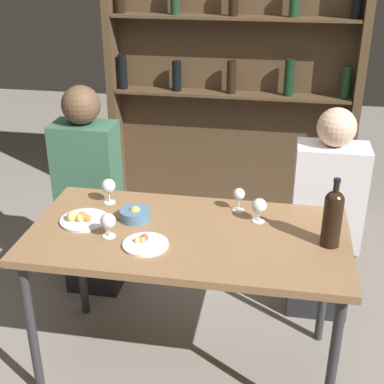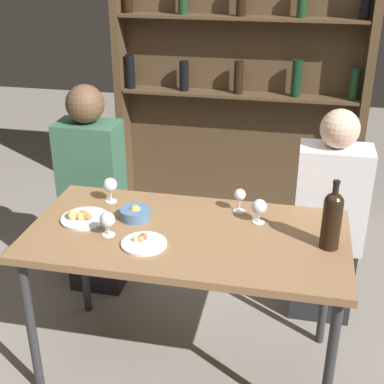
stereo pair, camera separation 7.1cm
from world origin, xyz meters
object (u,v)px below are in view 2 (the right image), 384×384
object	(u,v)px
wine_glass_2	(259,207)
snack_bowl	(135,213)
wine_bottle	(332,218)
seated_person_left	(93,196)
food_plate_0	(144,243)
seated_person_right	(328,224)
wine_glass_1	(240,196)
food_plate_1	(83,217)
wine_glass_3	(107,220)
wine_glass_0	(110,185)

from	to	relation	value
wine_glass_2	snack_bowl	xyz separation A→B (m)	(-0.58, -0.08, -0.05)
wine_bottle	wine_glass_2	bearing A→B (deg)	153.58
seated_person_left	food_plate_0	bearing A→B (deg)	-53.80
seated_person_left	seated_person_right	xyz separation A→B (m)	(1.35, 0.00, -0.03)
wine_glass_1	snack_bowl	bearing A→B (deg)	-160.08
wine_glass_1	food_plate_1	world-z (taller)	wine_glass_1
food_plate_0	wine_glass_3	bearing A→B (deg)	165.40
wine_bottle	food_plate_0	distance (m)	0.81
wine_glass_2	food_plate_1	world-z (taller)	wine_glass_2
wine_glass_2	seated_person_right	size ratio (longest dim) A/B	0.10
wine_glass_3	wine_bottle	bearing A→B (deg)	5.90
wine_glass_0	wine_glass_2	xyz separation A→B (m)	(0.75, -0.07, -0.01)
food_plate_1	seated_person_right	xyz separation A→B (m)	(1.16, 0.57, -0.21)
wine_glass_3	snack_bowl	world-z (taller)	wine_glass_3
wine_bottle	wine_glass_1	xyz separation A→B (m)	(-0.42, 0.25, -0.06)
wine_glass_1	wine_glass_2	bearing A→B (deg)	-41.82
snack_bowl	wine_glass_3	bearing A→B (deg)	-111.88
wine_glass_3	food_plate_0	world-z (taller)	wine_glass_3
wine_glass_1	wine_bottle	bearing A→B (deg)	-30.72
wine_glass_2	snack_bowl	size ratio (longest dim) A/B	0.82
snack_bowl	seated_person_right	size ratio (longest dim) A/B	0.12
wine_glass_0	seated_person_left	distance (m)	0.50
wine_bottle	food_plate_1	world-z (taller)	wine_bottle
wine_glass_1	food_plate_1	distance (m)	0.75
food_plate_1	seated_person_left	xyz separation A→B (m)	(-0.18, 0.57, -0.18)
wine_glass_1	wine_glass_3	bearing A→B (deg)	-147.35
wine_glass_0	snack_bowl	xyz separation A→B (m)	(0.17, -0.15, -0.06)
wine_bottle	wine_glass_1	bearing A→B (deg)	149.28
wine_bottle	snack_bowl	world-z (taller)	wine_bottle
snack_bowl	wine_bottle	bearing A→B (deg)	-4.98
wine_glass_0	wine_glass_2	bearing A→B (deg)	-5.13
wine_bottle	food_plate_1	bearing A→B (deg)	179.50
snack_bowl	seated_person_right	xyz separation A→B (m)	(0.93, 0.50, -0.22)
seated_person_left	snack_bowl	bearing A→B (deg)	-49.71
seated_person_left	wine_glass_1	bearing A→B (deg)	-19.99
wine_glass_2	seated_person_left	distance (m)	1.11
wine_glass_0	food_plate_1	world-z (taller)	wine_glass_0
wine_bottle	wine_glass_1	distance (m)	0.49
wine_glass_0	wine_bottle	bearing A→B (deg)	-11.89
food_plate_1	seated_person_left	distance (m)	0.62
wine_glass_2	seated_person_right	world-z (taller)	seated_person_right
food_plate_1	seated_person_right	distance (m)	1.31
wine_glass_1	wine_glass_2	world-z (taller)	wine_glass_1
snack_bowl	seated_person_right	distance (m)	1.08
food_plate_0	seated_person_right	world-z (taller)	seated_person_right
wine_glass_0	wine_glass_3	size ratio (longest dim) A/B	1.13
wine_glass_1	seated_person_right	size ratio (longest dim) A/B	0.10
wine_glass_0	seated_person_right	xyz separation A→B (m)	(1.10, 0.35, -0.29)
wine_glass_1	seated_person_left	size ratio (longest dim) A/B	0.09
food_plate_1	wine_bottle	bearing A→B (deg)	-0.50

